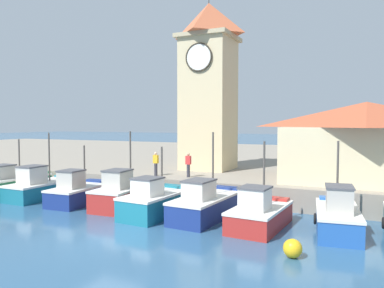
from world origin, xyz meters
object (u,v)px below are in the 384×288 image
(fishing_boat_left_inner, at_px, (79,192))
(fishing_boat_right_outer, at_px, (338,216))
(fishing_boat_left_outer, at_px, (42,187))
(dock_worker_along_quay, at_px, (188,164))
(fishing_boat_mid_left, at_px, (125,194))
(fishing_boat_mid_right, at_px, (207,204))
(dock_worker_near_tower, at_px, (156,163))
(fishing_boat_far_left, at_px, (11,185))
(mooring_buoy, at_px, (293,248))
(fishing_boat_center, at_px, (156,202))
(warehouse_right, at_px, (366,141))
(fishing_boat_right_inner, at_px, (260,214))
(clock_tower, at_px, (209,83))

(fishing_boat_left_inner, height_order, fishing_boat_right_outer, fishing_boat_right_outer)
(fishing_boat_left_outer, bearing_deg, dock_worker_along_quay, 26.80)
(fishing_boat_mid_left, bearing_deg, fishing_boat_mid_right, -3.63)
(fishing_boat_left_outer, height_order, dock_worker_near_tower, fishing_boat_left_outer)
(fishing_boat_far_left, height_order, mooring_buoy, fishing_boat_far_left)
(fishing_boat_center, relative_size, warehouse_right, 0.47)
(fishing_boat_right_inner, distance_m, dock_worker_along_quay, 8.21)
(warehouse_right, bearing_deg, fishing_boat_mid_right, -134.43)
(fishing_boat_mid_right, distance_m, fishing_boat_right_inner, 3.02)
(fishing_boat_center, xyz_separation_m, warehouse_right, (10.00, 8.20, 3.06))
(fishing_boat_right_inner, height_order, fishing_boat_right_outer, fishing_boat_right_outer)
(fishing_boat_right_outer, xyz_separation_m, mooring_buoy, (-1.26, -4.01, -0.39))
(fishing_boat_left_inner, height_order, clock_tower, clock_tower)
(fishing_boat_far_left, distance_m, fishing_boat_mid_left, 8.78)
(fishing_boat_mid_left, relative_size, dock_worker_near_tower, 3.00)
(fishing_boat_left_inner, distance_m, fishing_boat_mid_left, 3.12)
(fishing_boat_mid_right, bearing_deg, fishing_boat_mid_left, 176.37)
(mooring_buoy, bearing_deg, fishing_boat_right_outer, 72.59)
(fishing_boat_left_outer, relative_size, dock_worker_near_tower, 3.02)
(fishing_boat_left_outer, xyz_separation_m, fishing_boat_right_inner, (14.76, -0.86, -0.04))
(mooring_buoy, bearing_deg, dock_worker_near_tower, 142.38)
(dock_worker_near_tower, xyz_separation_m, dock_worker_along_quay, (2.29, 0.32, 0.00))
(mooring_buoy, relative_size, dock_worker_near_tower, 0.43)
(fishing_boat_right_inner, xyz_separation_m, warehouse_right, (4.41, 8.15, 3.13))
(fishing_boat_far_left, relative_size, dock_worker_along_quay, 3.16)
(fishing_boat_mid_left, xyz_separation_m, fishing_boat_center, (2.68, -1.02, -0.03))
(fishing_boat_left_outer, height_order, fishing_boat_right_inner, fishing_boat_left_outer)
(fishing_boat_left_inner, bearing_deg, fishing_boat_center, -5.91)
(fishing_boat_left_inner, xyz_separation_m, fishing_boat_mid_left, (3.09, 0.42, 0.07))
(mooring_buoy, xyz_separation_m, dock_worker_near_tower, (-10.57, 8.15, 1.83))
(clock_tower, distance_m, dock_worker_near_tower, 7.84)
(dock_worker_along_quay, bearing_deg, fishing_boat_center, -83.55)
(dock_worker_along_quay, bearing_deg, fishing_boat_mid_right, -54.64)
(fishing_boat_left_inner, relative_size, fishing_boat_mid_left, 0.89)
(fishing_boat_far_left, height_order, fishing_boat_mid_right, fishing_boat_mid_right)
(fishing_boat_mid_right, xyz_separation_m, clock_tower, (-3.71, 9.17, 7.25))
(fishing_boat_left_inner, xyz_separation_m, fishing_boat_right_outer, (14.72, 0.17, 0.03))
(fishing_boat_mid_left, distance_m, warehouse_right, 14.88)
(dock_worker_along_quay, bearing_deg, fishing_boat_far_left, -156.21)
(fishing_boat_center, distance_m, warehouse_right, 13.29)
(fishing_boat_far_left, bearing_deg, clock_tower, 42.20)
(warehouse_right, bearing_deg, fishing_boat_left_inner, -154.29)
(fishing_boat_far_left, relative_size, fishing_boat_center, 1.13)
(fishing_boat_far_left, distance_m, dock_worker_near_tower, 9.76)
(fishing_boat_far_left, distance_m, fishing_boat_center, 11.46)
(fishing_boat_left_inner, distance_m, fishing_boat_center, 5.81)
(dock_worker_along_quay, bearing_deg, fishing_boat_right_inner, -40.04)
(fishing_boat_left_outer, distance_m, fishing_boat_left_inner, 3.40)
(fishing_boat_center, height_order, warehouse_right, warehouse_right)
(fishing_boat_center, bearing_deg, dock_worker_along_quay, 96.45)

